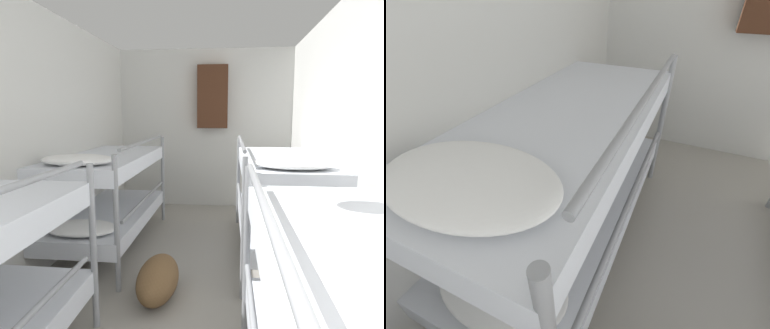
# 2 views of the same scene
# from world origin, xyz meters

# --- Properties ---
(wall_back) EXTENTS (2.68, 0.06, 2.35)m
(wall_back) POSITION_xyz_m (0.00, 5.59, 1.18)
(wall_back) COLOR silver
(wall_back) RESTS_ON ground_plane
(bunk_stack_left_far) EXTENTS (0.81, 1.91, 1.15)m
(bunk_stack_left_far) POSITION_xyz_m (-0.88, 3.76, 0.63)
(bunk_stack_left_far) COLOR gray
(bunk_stack_left_far) RESTS_ON ground_plane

